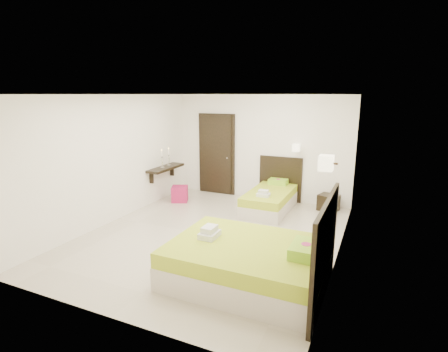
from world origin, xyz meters
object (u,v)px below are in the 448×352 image
at_px(bed_single, 271,198).
at_px(ottoman, 180,194).
at_px(bed_double, 252,261).
at_px(nightstand, 328,203).

distance_m(bed_single, ottoman, 2.27).
xyz_separation_m(bed_single, bed_double, (0.70, -3.21, 0.04)).
xyz_separation_m(bed_single, ottoman, (-2.25, -0.32, -0.08)).
bearing_deg(ottoman, nightstand, 13.03).
xyz_separation_m(bed_double, nightstand, (0.53, 3.70, -0.13)).
xyz_separation_m(nightstand, ottoman, (-3.48, -0.80, 0.01)).
relative_size(bed_single, nightstand, 4.29).
bearing_deg(ottoman, bed_single, 8.17).
relative_size(bed_single, ottoman, 4.69).
bearing_deg(bed_single, bed_double, -77.70).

